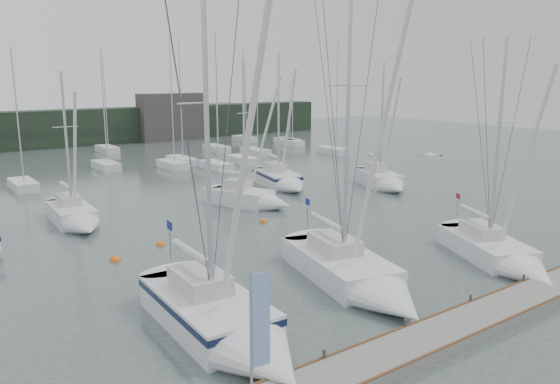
# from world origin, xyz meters

# --- Properties ---
(ground) EXTENTS (160.00, 160.00, 0.00)m
(ground) POSITION_xyz_m (0.00, 0.00, 0.00)
(ground) COLOR #42504C
(ground) RESTS_ON ground
(dock) EXTENTS (24.00, 2.00, 0.40)m
(dock) POSITION_xyz_m (0.00, -5.00, 0.20)
(dock) COLOR slate
(dock) RESTS_ON ground
(far_treeline) EXTENTS (90.00, 4.00, 5.00)m
(far_treeline) POSITION_xyz_m (0.00, 62.00, 2.50)
(far_treeline) COLOR black
(far_treeline) RESTS_ON ground
(far_building_right) EXTENTS (10.00, 3.00, 7.00)m
(far_building_right) POSITION_xyz_m (18.00, 60.00, 3.50)
(far_building_right) COLOR #403D3B
(far_building_right) RESTS_ON ground
(mast_forest) EXTENTS (55.52, 23.92, 14.04)m
(mast_forest) POSITION_xyz_m (3.53, 42.35, 0.48)
(mast_forest) COLOR #BCBCC1
(mast_forest) RESTS_ON ground
(sailboat_near_left) EXTENTS (3.54, 10.09, 14.74)m
(sailboat_near_left) POSITION_xyz_m (-7.69, -0.63, 0.64)
(sailboat_near_left) COLOR #BCBCC1
(sailboat_near_left) RESTS_ON ground
(sailboat_near_center) EXTENTS (5.32, 10.46, 15.74)m
(sailboat_near_center) POSITION_xyz_m (-0.27, 0.07, 0.55)
(sailboat_near_center) COLOR #BCBCC1
(sailboat_near_center) RESTS_ON ground
(sailboat_near_right) EXTENTS (5.95, 8.89, 12.47)m
(sailboat_near_right) POSITION_xyz_m (8.01, -1.81, 0.49)
(sailboat_near_right) COLOR #BCBCC1
(sailboat_near_right) RESTS_ON ground
(sailboat_mid_b) EXTENTS (2.62, 7.63, 10.68)m
(sailboat_mid_b) POSITION_xyz_m (-7.70, 18.94, 0.53)
(sailboat_mid_b) COLOR #BCBCC1
(sailboat_mid_b) RESTS_ON ground
(sailboat_mid_c) EXTENTS (4.68, 7.10, 11.55)m
(sailboat_mid_c) POSITION_xyz_m (4.73, 16.73, 0.57)
(sailboat_mid_c) COLOR #BCBCC1
(sailboat_mid_c) RESTS_ON ground
(sailboat_mid_d) EXTENTS (4.41, 8.38, 12.44)m
(sailboat_mid_d) POSITION_xyz_m (10.53, 21.09, 0.61)
(sailboat_mid_d) COLOR #BCBCC1
(sailboat_mid_d) RESTS_ON ground
(sailboat_mid_e) EXTENTS (5.23, 7.91, 11.63)m
(sailboat_mid_e) POSITION_xyz_m (17.65, 15.84, 0.58)
(sailboat_mid_e) COLOR #BCBCC1
(sailboat_mid_e) RESTS_ON ground
(buoy_a) EXTENTS (0.52, 0.52, 0.52)m
(buoy_a) POSITION_xyz_m (-4.93, 11.91, 0.00)
(buoy_a) COLOR orange
(buoy_a) RESTS_ON ground
(buoy_b) EXTENTS (0.53, 0.53, 0.53)m
(buoy_b) POSITION_xyz_m (2.79, 12.69, 0.00)
(buoy_b) COLOR orange
(buoy_b) RESTS_ON ground
(buoy_c) EXTENTS (0.58, 0.58, 0.58)m
(buoy_c) POSITION_xyz_m (-7.96, 10.80, 0.00)
(buoy_c) COLOR orange
(buoy_c) RESTS_ON ground
(dock_banner) EXTENTS (0.63, 0.11, 4.13)m
(dock_banner) POSITION_xyz_m (-9.33, -5.09, 2.84)
(dock_banner) COLOR #ABAEB3
(dock_banner) RESTS_ON dock
(seagull) EXTENTS (1.09, 0.54, 0.22)m
(seagull) POSITION_xyz_m (1.76, -1.72, 6.32)
(seagull) COLOR white
(seagull) RESTS_ON ground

